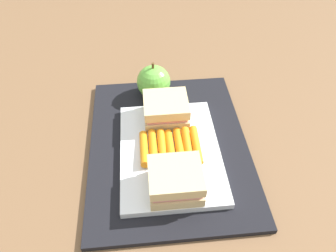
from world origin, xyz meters
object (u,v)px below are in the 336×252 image
Objects in this scene: sandwich_half_left at (175,180)px; sandwich_half_right at (166,109)px; carrot_sticks_bundle at (170,147)px; apple at (154,82)px; food_tray at (170,152)px.

sandwich_half_left is 1.00× the size of sandwich_half_right.
sandwich_half_right is 0.78× the size of carrot_sticks_bundle.
sandwich_half_left is 0.24m from apple.
apple is (0.16, 0.02, 0.03)m from food_tray.
sandwich_half_right is at bearing 0.00° from food_tray.
sandwich_half_right is at bearing -168.42° from apple.
sandwich_half_left is at bearing 180.00° from sandwich_half_right.
sandwich_half_right reaches higher than carrot_sticks_bundle.
apple reaches higher than food_tray.
apple is (0.08, 0.02, 0.00)m from sandwich_half_right.
sandwich_half_left reaches higher than carrot_sticks_bundle.
sandwich_half_left reaches higher than food_tray.
sandwich_half_right is (0.16, 0.00, 0.00)m from sandwich_half_left.
apple is (0.24, 0.02, 0.00)m from sandwich_half_left.
apple reaches higher than sandwich_half_right.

